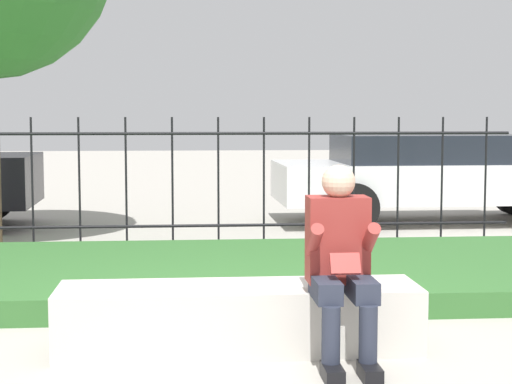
% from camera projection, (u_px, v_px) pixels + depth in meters
% --- Properties ---
extents(ground_plane, '(60.00, 60.00, 0.00)m').
position_uv_depth(ground_plane, '(243.00, 350.00, 5.60)').
color(ground_plane, '#A8A399').
extents(stone_bench, '(2.35, 0.60, 0.43)m').
position_uv_depth(stone_bench, '(239.00, 322.00, 5.58)').
color(stone_bench, beige).
rests_on(stone_bench, ground_plane).
extents(person_seated_reader, '(0.42, 0.73, 1.23)m').
position_uv_depth(person_seated_reader, '(341.00, 257.00, 5.26)').
color(person_seated_reader, black).
rests_on(person_seated_reader, ground_plane).
extents(grass_berm, '(8.58, 2.88, 0.20)m').
position_uv_depth(grass_berm, '(227.00, 274.00, 7.71)').
color(grass_berm, '#33662D').
rests_on(grass_berm, ground_plane).
extents(iron_fence, '(6.58, 0.03, 1.50)m').
position_uv_depth(iron_fence, '(218.00, 182.00, 9.45)').
color(iron_fence, black).
rests_on(iron_fence, ground_plane).
extents(car_parked_right, '(4.66, 1.98, 1.25)m').
position_uv_depth(car_parked_right, '(438.00, 174.00, 12.02)').
color(car_parked_right, silver).
rests_on(car_parked_right, ground_plane).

